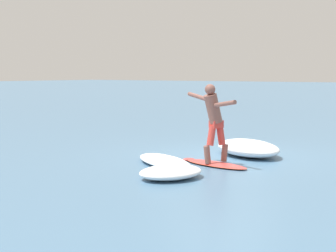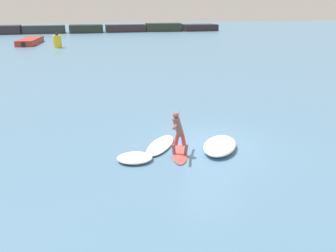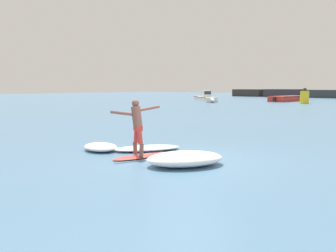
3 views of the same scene
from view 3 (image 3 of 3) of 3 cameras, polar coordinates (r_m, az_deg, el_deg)
name	(u,v)px [view 3 (image 3 of 3)]	position (r m, az deg, el deg)	size (l,w,h in m)	color
ground_plane	(187,161)	(9.63, 3.40, -6.12)	(200.00, 200.00, 0.00)	teal
surfboard	(139,156)	(10.14, -5.04, -5.29)	(0.95, 1.91, 0.20)	#E24743
surfer	(137,123)	(10.02, -5.42, 0.58)	(0.80, 1.54, 1.71)	brown
fishing_boat_near_jetty	(206,98)	(48.52, 6.55, 4.85)	(7.28, 6.46, 2.57)	white
small_boat_offshore	(288,98)	(53.21, 20.23, 4.55)	(3.07, 9.51, 0.81)	red
channel_marker_buoy	(305,97)	(46.06, 22.69, 4.67)	(1.09, 1.09, 2.00)	yellow
wave_foam_at_tail	(101,147)	(11.40, -11.67, -3.59)	(1.49, 1.22, 0.25)	white
wave_foam_at_nose	(185,159)	(9.05, 2.96, -5.70)	(2.25, 2.48, 0.39)	white
wave_foam_beside	(147,148)	(11.18, -3.63, -3.87)	(1.93, 2.35, 0.17)	white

